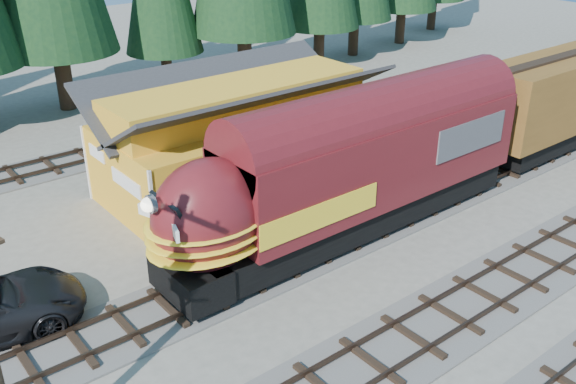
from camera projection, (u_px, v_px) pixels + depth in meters
ground at (415, 284)px, 22.36m from camera, size 120.00×120.00×0.00m
track_siding at (490, 173)px, 30.78m from camera, size 68.00×3.20×0.33m
depot at (240, 124)px, 28.45m from camera, size 12.80×7.00×5.30m
locomotive at (342, 177)px, 24.11m from camera, size 16.72×3.32×4.54m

